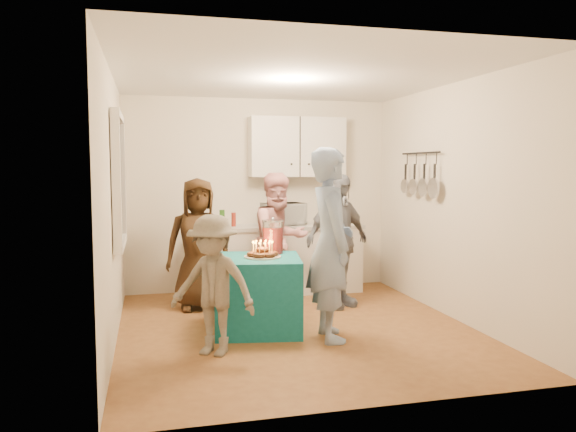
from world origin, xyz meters
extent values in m
plane|color=brown|center=(0.00, 0.00, 0.00)|extent=(4.00, 4.00, 0.00)
plane|color=white|center=(0.00, 0.00, 2.60)|extent=(4.00, 4.00, 0.00)
plane|color=silver|center=(0.00, 2.00, 1.30)|extent=(3.60, 3.60, 0.00)
plane|color=silver|center=(-1.80, 0.00, 1.30)|extent=(4.00, 4.00, 0.00)
plane|color=silver|center=(1.80, 0.00, 1.30)|extent=(4.00, 4.00, 0.00)
cube|color=black|center=(-1.77, 0.30, 1.55)|extent=(0.04, 1.00, 1.20)
cube|color=white|center=(0.20, 1.70, 0.43)|extent=(2.20, 0.58, 0.86)
cube|color=beige|center=(0.20, 1.70, 0.89)|extent=(2.24, 0.62, 0.05)
cube|color=white|center=(0.50, 1.85, 1.95)|extent=(1.30, 0.30, 0.80)
cube|color=black|center=(1.72, 0.70, 1.60)|extent=(0.12, 1.00, 0.60)
imported|color=white|center=(0.27, 1.70, 1.06)|extent=(0.60, 0.47, 0.29)
cube|color=#116571|center=(-0.39, 0.03, 0.38)|extent=(0.98, 0.98, 0.76)
cylinder|color=red|center=(-0.19, 0.26, 0.93)|extent=(0.22, 0.22, 0.34)
imported|color=#8EA8CF|center=(0.24, -0.41, 0.93)|extent=(0.49, 0.71, 1.87)
imported|color=#503116|center=(-0.91, 1.08, 0.78)|extent=(0.76, 0.50, 1.55)
imported|color=#CD6B74|center=(0.05, 0.98, 0.81)|extent=(0.95, 0.85, 1.61)
imported|color=black|center=(0.72, 0.77, 0.80)|extent=(1.02, 0.75, 1.61)
imported|color=#62594E|center=(-0.93, -0.60, 0.63)|extent=(0.94, 0.84, 1.26)
camera|label=1|loc=(-1.46, -5.55, 1.68)|focal=35.00mm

